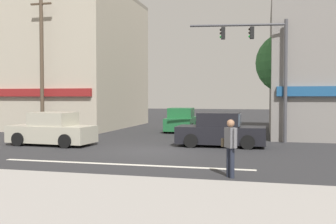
% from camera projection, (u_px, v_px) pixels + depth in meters
% --- Properties ---
extents(ground_plane, '(120.00, 120.00, 0.00)m').
position_uv_depth(ground_plane, '(151.00, 151.00, 16.84)').
color(ground_plane, '#2B2B2D').
extents(lane_marking_stripe, '(9.00, 0.24, 0.01)m').
position_uv_depth(lane_marking_stripe, '(122.00, 164.00, 13.44)').
color(lane_marking_stripe, silver).
rests_on(lane_marking_stripe, ground).
extents(sidewalk_curb, '(40.00, 5.00, 0.16)m').
position_uv_depth(sidewalk_curb, '(41.00, 199.00, 8.59)').
color(sidewalk_curb, '#9E9993').
rests_on(sidewalk_curb, ground).
extents(building_left_block, '(11.98, 11.18, 10.17)m').
position_uv_depth(building_left_block, '(55.00, 62.00, 30.88)').
color(building_left_block, '#B7AD99').
rests_on(building_left_block, ground).
extents(street_tree, '(3.50, 3.50, 6.03)m').
position_uv_depth(street_tree, '(287.00, 63.00, 22.44)').
color(street_tree, '#4C3823').
rests_on(street_tree, ground).
extents(utility_pole_near_left, '(1.40, 0.22, 8.47)m').
position_uv_depth(utility_pole_near_left, '(42.00, 64.00, 24.39)').
color(utility_pole_near_left, brown).
rests_on(utility_pole_near_left, ground).
extents(traffic_light_mast, '(4.85, 0.83, 6.20)m').
position_uv_depth(traffic_light_mast, '(266.00, 60.00, 19.76)').
color(traffic_light_mast, '#47474C').
rests_on(traffic_light_mast, ground).
extents(sedan_crossing_rightbound, '(4.11, 1.90, 1.58)m').
position_uv_depth(sedan_crossing_rightbound, '(220.00, 131.00, 18.40)').
color(sedan_crossing_rightbound, black).
rests_on(sedan_crossing_rightbound, ground).
extents(sedan_crossing_leftbound, '(2.06, 4.19, 1.58)m').
position_uv_depth(sedan_crossing_leftbound, '(181.00, 121.00, 26.43)').
color(sedan_crossing_leftbound, '#1E6033').
rests_on(sedan_crossing_leftbound, ground).
extents(sedan_waiting_far, '(4.20, 2.08, 1.58)m').
position_uv_depth(sedan_waiting_far, '(52.00, 130.00, 18.88)').
color(sedan_waiting_far, '#B7B29E').
rests_on(sedan_waiting_far, ground).
extents(pedestrian_foreground_with_bag, '(0.49, 0.66, 1.67)m').
position_uv_depth(pedestrian_foreground_with_bag, '(230.00, 144.00, 11.26)').
color(pedestrian_foreground_with_bag, '#232838').
rests_on(pedestrian_foreground_with_bag, ground).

